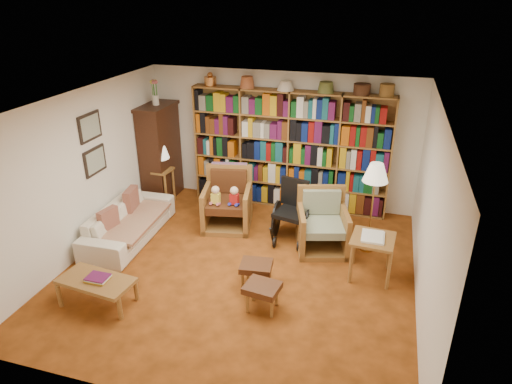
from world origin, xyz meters
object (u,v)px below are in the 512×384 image
at_px(sofa, 129,222).
at_px(coffee_table, 96,282).
at_px(wheelchair, 292,213).
at_px(footstool_a, 256,268).
at_px(footstool_b, 262,289).
at_px(armchair_sage, 323,226).
at_px(side_table_lamp, 161,179).
at_px(side_table_papers, 373,244).
at_px(floor_lamp, 376,176).
at_px(armchair_leather, 229,202).

height_order(sofa, coffee_table, sofa).
bearing_deg(wheelchair, footstool_a, -97.27).
height_order(footstool_b, coffee_table, coffee_table).
relative_size(armchair_sage, coffee_table, 0.96).
xyz_separation_m(footstool_b, coffee_table, (-2.11, -0.50, 0.03)).
distance_m(footstool_a, coffee_table, 2.13).
bearing_deg(armchair_sage, side_table_lamp, 166.98).
relative_size(wheelchair, side_table_papers, 1.52).
distance_m(armchair_sage, floor_lamp, 1.15).
xyz_separation_m(footstool_a, footstool_b, (0.21, -0.46, 0.00)).
bearing_deg(side_table_lamp, sofa, -85.89).
relative_size(footstool_b, coffee_table, 0.47).
relative_size(wheelchair, footstool_b, 2.08).
relative_size(wheelchair, footstool_a, 2.13).
relative_size(side_table_papers, footstool_a, 1.40).
bearing_deg(armchair_sage, side_table_papers, -39.52).
distance_m(wheelchair, footstool_b, 1.95).
xyz_separation_m(wheelchair, coffee_table, (-2.09, -2.44, -0.13)).
height_order(sofa, footstool_a, sofa).
relative_size(sofa, floor_lamp, 1.35).
xyz_separation_m(sofa, side_table_papers, (3.91, -0.00, 0.25)).
relative_size(sofa, footstool_a, 4.17).
xyz_separation_m(armchair_sage, side_table_papers, (0.78, -0.65, 0.17)).
height_order(wheelchair, coffee_table, wheelchair).
bearing_deg(footstool_a, wheelchair, 82.73).
bearing_deg(wheelchair, coffee_table, -130.57).
xyz_separation_m(armchair_leather, wheelchair, (1.16, -0.18, 0.04)).
relative_size(side_table_lamp, armchair_leather, 0.67).
bearing_deg(armchair_sage, coffee_table, -138.78).
relative_size(side_table_papers, footstool_b, 1.37).
bearing_deg(footstool_a, coffee_table, -153.26).
relative_size(floor_lamp, footstool_b, 3.03).
relative_size(armchair_sage, footstool_a, 2.10).
relative_size(floor_lamp, side_table_papers, 2.21).
relative_size(floor_lamp, coffee_table, 1.42).
distance_m(sofa, floor_lamp, 4.03).
bearing_deg(armchair_sage, wheelchair, 165.61).
bearing_deg(floor_lamp, footstool_a, -134.76).
height_order(armchair_sage, footstool_b, armchair_sage).
xyz_separation_m(wheelchair, side_table_papers, (1.32, -0.78, 0.08)).
bearing_deg(footstool_a, floor_lamp, 45.24).
xyz_separation_m(side_table_lamp, armchair_sage, (3.23, -0.75, -0.14)).
height_order(floor_lamp, footstool_a, floor_lamp).
height_order(floor_lamp, coffee_table, floor_lamp).
bearing_deg(footstool_b, wheelchair, 90.72).
bearing_deg(coffee_table, armchair_leather, 70.55).
height_order(armchair_sage, side_table_papers, armchair_sage).
bearing_deg(footstool_b, side_table_papers, 41.72).
bearing_deg(armchair_leather, wheelchair, -8.60).
xyz_separation_m(armchair_leather, side_table_papers, (2.48, -0.96, 0.12)).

